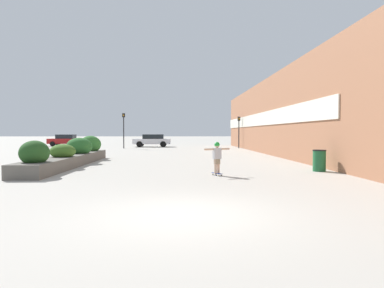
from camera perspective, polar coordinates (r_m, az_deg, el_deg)
name	(u,v)px	position (r m, az deg, el deg)	size (l,w,h in m)	color
ground_plane	(183,214)	(7.36, -1.47, -11.65)	(300.00, 300.00, 0.00)	#ADA89E
building_wall_right	(279,115)	(25.69, 14.27, 4.74)	(0.67, 42.74, 6.04)	#9E6647
planter_box	(71,155)	(19.05, -19.52, -1.72)	(1.47, 11.02, 1.52)	#605B54
skateboard	(217,174)	(13.82, 4.19, -4.98)	(0.42, 0.62, 0.10)	navy
skateboarder	(217,154)	(13.75, 4.19, -1.72)	(1.09, 0.58, 1.26)	tan
trash_bin	(319,160)	(16.26, 20.45, -2.59)	(0.59, 0.59, 0.96)	#1E5B33
car_leftmost	(65,140)	(46.57, -20.38, 0.63)	(3.91, 2.05, 1.48)	maroon
car_center_left	(152,140)	(41.69, -6.63, 0.64)	(4.51, 2.07, 1.51)	silver
traffic_light_left	(124,125)	(37.98, -11.33, 3.17)	(0.28, 0.30, 3.84)	black
traffic_light_right	(239,127)	(37.93, 7.83, 2.87)	(0.28, 0.30, 3.48)	black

